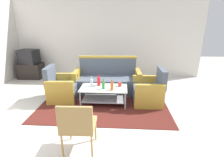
{
  "coord_description": "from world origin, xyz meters",
  "views": [
    {
      "loc": [
        0.54,
        -3.0,
        1.87
      ],
      "look_at": [
        0.32,
        0.68,
        0.65
      ],
      "focal_mm": 27.21,
      "sensor_mm": 36.0,
      "label": 1
    }
  ],
  "objects_px": {
    "armchair_left": "(62,88)",
    "cup": "(120,84)",
    "bottle_orange": "(112,86)",
    "bottle_clear": "(92,83)",
    "armchair_right": "(149,92)",
    "wicker_chair": "(78,124)",
    "bottle_green": "(103,85)",
    "tv_stand": "(31,71)",
    "coffee_table": "(104,93)",
    "television": "(29,57)",
    "bottle_red": "(99,81)",
    "couch": "(107,81)"
  },
  "relations": [
    {
      "from": "armchair_left",
      "to": "cup",
      "type": "bearing_deg",
      "value": 83.08
    },
    {
      "from": "bottle_orange",
      "to": "bottle_clear",
      "type": "relative_size",
      "value": 1.03
    },
    {
      "from": "couch",
      "to": "bottle_green",
      "type": "xyz_separation_m",
      "value": [
        -0.02,
        -0.83,
        0.19
      ]
    },
    {
      "from": "couch",
      "to": "bottle_green",
      "type": "relative_size",
      "value": 7.41
    },
    {
      "from": "coffee_table",
      "to": "bottle_orange",
      "type": "distance_m",
      "value": 0.34
    },
    {
      "from": "armchair_left",
      "to": "television",
      "type": "xyz_separation_m",
      "value": [
        -1.69,
        1.65,
        0.47
      ]
    },
    {
      "from": "wicker_chair",
      "to": "coffee_table",
      "type": "bearing_deg",
      "value": 81.52
    },
    {
      "from": "bottle_red",
      "to": "wicker_chair",
      "type": "bearing_deg",
      "value": -91.95
    },
    {
      "from": "coffee_table",
      "to": "wicker_chair",
      "type": "relative_size",
      "value": 1.31
    },
    {
      "from": "couch",
      "to": "cup",
      "type": "distance_m",
      "value": 0.75
    },
    {
      "from": "bottle_red",
      "to": "wicker_chair",
      "type": "distance_m",
      "value": 1.8
    },
    {
      "from": "bottle_green",
      "to": "tv_stand",
      "type": "height_order",
      "value": "bottle_green"
    },
    {
      "from": "couch",
      "to": "bottle_clear",
      "type": "bearing_deg",
      "value": 63.16
    },
    {
      "from": "bottle_clear",
      "to": "bottle_green",
      "type": "bearing_deg",
      "value": -25.95
    },
    {
      "from": "bottle_green",
      "to": "wicker_chair",
      "type": "bearing_deg",
      "value": -97.03
    },
    {
      "from": "armchair_left",
      "to": "armchair_right",
      "type": "xyz_separation_m",
      "value": [
        2.15,
        -0.08,
        0.0
      ]
    },
    {
      "from": "cup",
      "to": "wicker_chair",
      "type": "distance_m",
      "value": 1.86
    },
    {
      "from": "bottle_orange",
      "to": "armchair_left",
      "type": "bearing_deg",
      "value": 165.41
    },
    {
      "from": "television",
      "to": "coffee_table",
      "type": "bearing_deg",
      "value": 156.35
    },
    {
      "from": "armchair_right",
      "to": "wicker_chair",
      "type": "bearing_deg",
      "value": 143.33
    },
    {
      "from": "cup",
      "to": "wicker_chair",
      "type": "height_order",
      "value": "wicker_chair"
    },
    {
      "from": "tv_stand",
      "to": "wicker_chair",
      "type": "bearing_deg",
      "value": -53.63
    },
    {
      "from": "television",
      "to": "wicker_chair",
      "type": "distance_m",
      "value": 4.35
    },
    {
      "from": "couch",
      "to": "bottle_clear",
      "type": "distance_m",
      "value": 0.78
    },
    {
      "from": "bottle_clear",
      "to": "cup",
      "type": "height_order",
      "value": "bottle_clear"
    },
    {
      "from": "couch",
      "to": "bottle_clear",
      "type": "relative_size",
      "value": 7.34
    },
    {
      "from": "couch",
      "to": "bottle_red",
      "type": "distance_m",
      "value": 0.66
    },
    {
      "from": "television",
      "to": "bottle_green",
      "type": "bearing_deg",
      "value": 155.27
    },
    {
      "from": "bottle_orange",
      "to": "bottle_clear",
      "type": "height_order",
      "value": "bottle_orange"
    },
    {
      "from": "armchair_left",
      "to": "tv_stand",
      "type": "height_order",
      "value": "armchair_left"
    },
    {
      "from": "cup",
      "to": "tv_stand",
      "type": "distance_m",
      "value": 3.6
    },
    {
      "from": "couch",
      "to": "bottle_green",
      "type": "height_order",
      "value": "couch"
    },
    {
      "from": "bottle_red",
      "to": "bottle_orange",
      "type": "bearing_deg",
      "value": -40.32
    },
    {
      "from": "bottle_orange",
      "to": "couch",
      "type": "bearing_deg",
      "value": 101.3
    },
    {
      "from": "armchair_left",
      "to": "armchair_right",
      "type": "bearing_deg",
      "value": 84.13
    },
    {
      "from": "television",
      "to": "wicker_chair",
      "type": "height_order",
      "value": "television"
    },
    {
      "from": "bottle_green",
      "to": "wicker_chair",
      "type": "relative_size",
      "value": 0.29
    },
    {
      "from": "bottle_red",
      "to": "wicker_chair",
      "type": "xyz_separation_m",
      "value": [
        -0.06,
        -1.8,
        -0.02
      ]
    },
    {
      "from": "couch",
      "to": "wicker_chair",
      "type": "relative_size",
      "value": 2.17
    },
    {
      "from": "armchair_right",
      "to": "bottle_red",
      "type": "bearing_deg",
      "value": 87.67
    },
    {
      "from": "bottle_red",
      "to": "bottle_clear",
      "type": "relative_size",
      "value": 1.1
    },
    {
      "from": "bottle_orange",
      "to": "wicker_chair",
      "type": "height_order",
      "value": "wicker_chair"
    },
    {
      "from": "bottle_orange",
      "to": "wicker_chair",
      "type": "xyz_separation_m",
      "value": [
        -0.4,
        -1.51,
        -0.01
      ]
    },
    {
      "from": "armchair_left",
      "to": "bottle_orange",
      "type": "height_order",
      "value": "armchair_left"
    },
    {
      "from": "bottle_green",
      "to": "tv_stand",
      "type": "relative_size",
      "value": 0.31
    },
    {
      "from": "coffee_table",
      "to": "bottle_green",
      "type": "height_order",
      "value": "bottle_green"
    },
    {
      "from": "wicker_chair",
      "to": "couch",
      "type": "bearing_deg",
      "value": 83.11
    },
    {
      "from": "armchair_right",
      "to": "bottle_clear",
      "type": "relative_size",
      "value": 3.42
    },
    {
      "from": "coffee_table",
      "to": "wicker_chair",
      "type": "height_order",
      "value": "wicker_chair"
    },
    {
      "from": "armchair_left",
      "to": "bottle_clear",
      "type": "relative_size",
      "value": 3.42
    }
  ]
}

